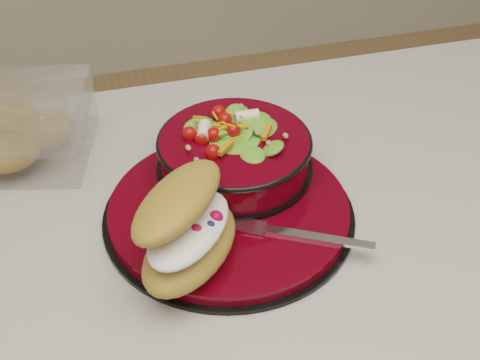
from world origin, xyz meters
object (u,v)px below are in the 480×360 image
object	(u,v)px
salad_bowl	(234,149)
pastry_box	(5,128)
dinner_plate	(230,211)
croissant	(188,227)
fork	(297,234)

from	to	relation	value
salad_bowl	pastry_box	world-z (taller)	salad_bowl
salad_bowl	dinner_plate	bearing A→B (deg)	-109.98
dinner_plate	croissant	bearing A→B (deg)	-131.87
croissant	pastry_box	size ratio (longest dim) A/B	0.73
croissant	pastry_box	xyz separation A→B (m)	(-0.20, 0.29, -0.02)
croissant	fork	world-z (taller)	croissant
pastry_box	fork	bearing A→B (deg)	-26.34
salad_bowl	pastry_box	size ratio (longest dim) A/B	0.80
dinner_plate	pastry_box	distance (m)	0.34
croissant	fork	size ratio (longest dim) A/B	1.19
salad_bowl	croissant	distance (m)	0.17
croissant	salad_bowl	bearing A→B (deg)	6.98
fork	pastry_box	xyz separation A→B (m)	(-0.33, 0.28, 0.02)
croissant	pastry_box	world-z (taller)	croissant
dinner_plate	croissant	distance (m)	0.11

